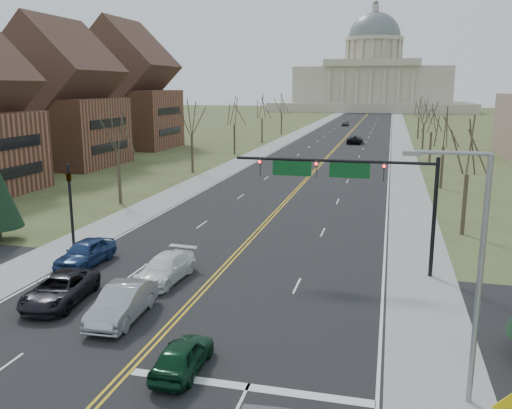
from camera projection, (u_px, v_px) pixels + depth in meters
The scene contains 32 objects.
ground at pixel (138, 359), 22.64m from camera, with size 600.00×600.00×0.00m, color #484F27.
road at pixel (348, 135), 126.94m from camera, with size 20.00×380.00×0.01m, color black.
cross_road at pixel (190, 304), 28.32m from camera, with size 120.00×14.00×0.01m, color black.
sidewalk_left at pixel (297, 134), 129.76m from camera, with size 4.00×380.00×0.03m, color gray.
sidewalk_right at pixel (401, 136), 124.12m from camera, with size 4.00×380.00×0.03m, color gray.
center_line at pixel (348, 135), 126.94m from camera, with size 0.42×380.00×0.01m, color gold.
edge_line_left at pixel (306, 134), 129.25m from camera, with size 0.15×380.00×0.01m, color silver.
edge_line_right at pixel (391, 136), 124.63m from camera, with size 0.15×380.00×0.01m, color silver.
stop_bar at pixel (248, 387), 20.51m from camera, with size 9.50×0.50×0.01m, color silver.
capitol at pixel (372, 80), 256.59m from camera, with size 90.00×60.00×50.00m.
signal_mast at pixel (348, 178), 32.46m from camera, with size 12.12×0.44×7.20m.
signal_left at pixel (70, 197), 37.35m from camera, with size 0.32×0.36×6.00m.
street_light at pixel (473, 264), 18.52m from camera, with size 2.90×0.25×9.07m.
tree_r_0 at pixel (469, 150), 40.35m from camera, with size 3.74×3.74×8.50m.
tree_l_0 at pixel (117, 132), 51.35m from camera, with size 3.96×3.96×9.00m.
tree_r_1 at pixel (445, 129), 59.32m from camera, with size 3.74×3.74×8.50m.
tree_l_1 at pixel (191, 120), 70.32m from camera, with size 3.96×3.96×9.00m.
tree_r_2 at pixel (432, 119), 78.28m from camera, with size 3.74×3.74×8.50m.
tree_l_2 at pixel (234, 113), 89.28m from camera, with size 3.96×3.96×9.00m.
tree_r_3 at pixel (425, 113), 97.25m from camera, with size 3.74×3.74×8.50m.
tree_l_3 at pixel (262, 108), 108.25m from camera, with size 3.96×3.96×9.00m.
tree_r_4 at pixel (419, 108), 116.21m from camera, with size 3.74×3.74×8.50m.
tree_l_4 at pixel (282, 105), 127.21m from camera, with size 3.96×3.96×9.00m.
bldg_left_mid at pixel (60, 105), 76.69m from camera, with size 15.10×14.28×20.75m.
bldg_left_far at pixel (126, 95), 99.71m from camera, with size 17.10×14.28×23.25m.
car_nb_inner_lead at pixel (183, 356), 21.52m from camera, with size 1.60×3.97×1.35m, color #0B331C.
car_sb_inner_lead at pixel (122, 303), 26.36m from camera, with size 1.77×5.06×1.67m, color #9EA0A6.
car_sb_outer_lead at pixel (60, 289), 28.38m from camera, with size 2.48×5.37×1.49m, color black.
car_sb_inner_second at pixel (165, 268), 31.63m from camera, with size 2.11×5.19×1.51m, color white.
car_sb_outer_second at pixel (85, 253), 34.35m from camera, with size 1.96×4.88×1.66m, color navy.
car_far_nb at pixel (355, 140), 107.85m from camera, with size 2.70×5.85×1.63m, color black.
car_far_sb at pixel (345, 123), 156.90m from camera, with size 1.74×4.32×1.47m, color #4D4F54.
Camera 1 is at (9.77, -18.94, 11.15)m, focal length 38.00 mm.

